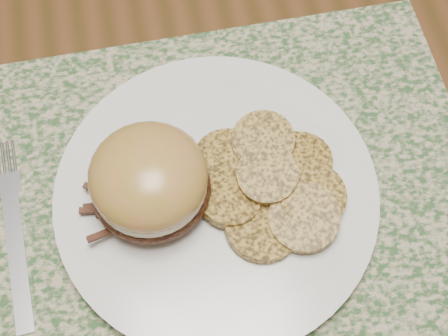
# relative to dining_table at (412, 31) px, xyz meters

# --- Properties ---
(ground) EXTENTS (3.50, 3.50, 0.00)m
(ground) POSITION_rel_dining_table_xyz_m (0.00, 0.00, -0.67)
(ground) COLOR brown
(ground) RESTS_ON ground
(dining_table) EXTENTS (1.50, 0.90, 0.75)m
(dining_table) POSITION_rel_dining_table_xyz_m (0.00, 0.00, 0.00)
(dining_table) COLOR #563319
(dining_table) RESTS_ON ground
(placemat) EXTENTS (0.45, 0.33, 0.00)m
(placemat) POSITION_rel_dining_table_xyz_m (-0.26, -0.18, 0.08)
(placemat) COLOR #30532A
(placemat) RESTS_ON dining_table
(dinner_plate) EXTENTS (0.26, 0.26, 0.02)m
(dinner_plate) POSITION_rel_dining_table_xyz_m (-0.27, -0.20, 0.09)
(dinner_plate) COLOR white
(dinner_plate) RESTS_ON placemat
(pork_sandwich) EXTENTS (0.10, 0.10, 0.07)m
(pork_sandwich) POSITION_rel_dining_table_xyz_m (-0.32, -0.19, 0.14)
(pork_sandwich) COLOR black
(pork_sandwich) RESTS_ON dinner_plate
(roasted_potatoes) EXTENTS (0.13, 0.15, 0.03)m
(roasted_potatoes) POSITION_rel_dining_table_xyz_m (-0.22, -0.20, 0.11)
(roasted_potatoes) COLOR #B08734
(roasted_potatoes) RESTS_ON dinner_plate
(fork) EXTENTS (0.03, 0.18, 0.00)m
(fork) POSITION_rel_dining_table_xyz_m (-0.44, -0.19, 0.09)
(fork) COLOR silver
(fork) RESTS_ON placemat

